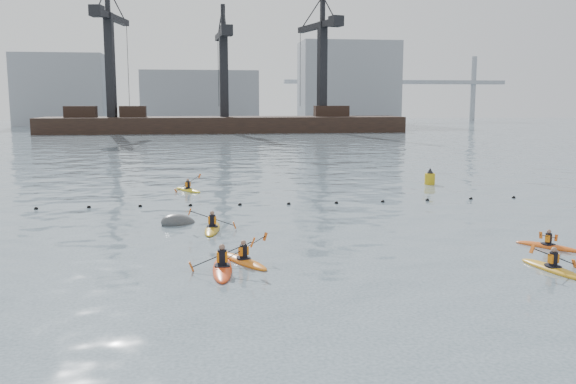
# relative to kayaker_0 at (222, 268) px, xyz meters

# --- Properties ---
(ground) EXTENTS (400.00, 400.00, 0.00)m
(ground) POSITION_rel_kayaker_0_xyz_m (3.50, -8.03, -0.11)
(ground) COLOR #3E4F5A
(ground) RESTS_ON ground
(float_line) EXTENTS (33.24, 0.73, 0.24)m
(float_line) POSITION_rel_kayaker_0_xyz_m (3.00, 14.51, -0.08)
(float_line) COLOR black
(float_line) RESTS_ON ground
(barge_pier) EXTENTS (72.00, 19.30, 29.50)m
(barge_pier) POSITION_rel_kayaker_0_xyz_m (3.27, 101.97, 1.78)
(barge_pier) COLOR black
(barge_pier) RESTS_ON ground
(skyline) EXTENTS (141.00, 28.00, 22.00)m
(skyline) POSITION_rel_kayaker_0_xyz_m (5.73, 142.25, 9.14)
(skyline) COLOR gray
(skyline) RESTS_ON ground
(kayaker_0) EXTENTS (2.51, 3.65, 1.39)m
(kayaker_0) POSITION_rel_kayaker_0_xyz_m (0.00, 0.00, 0.00)
(kayaker_0) COLOR #E94316
(kayaker_0) RESTS_ON ground
(kayaker_1) EXTENTS (2.21, 3.29, 1.22)m
(kayaker_1) POSITION_rel_kayaker_0_xyz_m (12.35, -1.72, -0.01)
(kayaker_1) COLOR #C58A17
(kayaker_1) RESTS_ON ground
(kayaker_2) EXTENTS (2.09, 3.15, 1.20)m
(kayaker_2) POSITION_rel_kayaker_0_xyz_m (0.87, 1.03, -0.01)
(kayaker_2) COLOR orange
(kayaker_2) RESTS_ON ground
(kayaker_3) EXTENTS (2.36, 3.48, 1.25)m
(kayaker_3) POSITION_rel_kayaker_0_xyz_m (-0.27, 7.37, -0.01)
(kayaker_3) COLOR #C09116
(kayaker_3) RESTS_ON ground
(kayaker_4) EXTENTS (2.24, 2.60, 0.97)m
(kayaker_4) POSITION_rel_kayaker_0_xyz_m (14.19, 1.71, -0.02)
(kayaker_4) COLOR #D15013
(kayaker_4) RESTS_ON ground
(kayaker_5) EXTENTS (2.21, 2.93, 1.25)m
(kayaker_5) POSITION_rel_kayaker_0_xyz_m (-1.81, 20.97, -0.02)
(kayaker_5) COLOR yellow
(kayaker_5) RESTS_ON ground
(mooring_buoy) EXTENTS (2.46, 2.16, 1.39)m
(mooring_buoy) POSITION_rel_kayaker_0_xyz_m (-2.00, 9.20, -0.11)
(mooring_buoy) COLOR #37393C
(mooring_buoy) RESTS_ON ground
(nav_buoy) EXTENTS (0.79, 0.79, 1.43)m
(nav_buoy) POSITION_rel_kayaker_0_xyz_m (16.44, 21.84, 0.32)
(nav_buoy) COLOR gold
(nav_buoy) RESTS_ON ground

